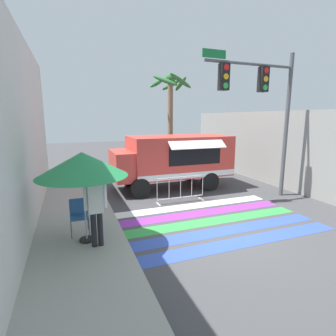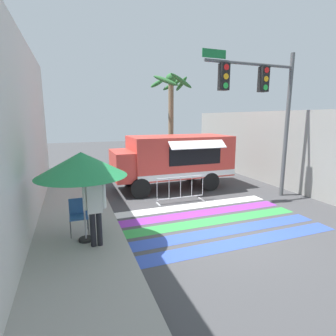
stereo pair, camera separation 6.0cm
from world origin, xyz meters
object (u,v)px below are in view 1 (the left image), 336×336
(vendor_person, at_px, (96,205))
(palm_tree, at_px, (170,101))
(patio_umbrella, at_px, (82,164))
(barricade_front, at_px, (181,190))
(traffic_signal_pole, at_px, (262,97))
(folding_chair, at_px, (79,213))
(food_truck, at_px, (171,157))

(vendor_person, xyz_separation_m, palm_tree, (5.21, 8.55, 2.92))
(patio_umbrella, distance_m, barricade_front, 4.66)
(traffic_signal_pole, xyz_separation_m, folding_chair, (-6.78, -1.23, -3.23))
(palm_tree, bearing_deg, vendor_person, -121.36)
(traffic_signal_pole, xyz_separation_m, palm_tree, (-1.21, 6.39, 0.17))
(patio_umbrella, height_order, vendor_person, patio_umbrella)
(patio_umbrella, distance_m, folding_chair, 1.50)
(food_truck, distance_m, patio_umbrella, 6.07)
(vendor_person, relative_size, barricade_front, 0.93)
(traffic_signal_pole, bearing_deg, folding_chair, -169.74)
(food_truck, relative_size, palm_tree, 0.93)
(palm_tree, bearing_deg, patio_umbrella, -123.59)
(patio_umbrella, relative_size, palm_tree, 0.39)
(traffic_signal_pole, bearing_deg, barricade_front, 167.69)
(barricade_front, relative_size, palm_tree, 0.34)
(food_truck, bearing_deg, palm_tree, 68.94)
(folding_chair, relative_size, palm_tree, 0.16)
(folding_chair, height_order, vendor_person, vendor_person)
(palm_tree, bearing_deg, folding_chair, -126.16)
(food_truck, relative_size, traffic_signal_pole, 0.94)
(folding_chair, height_order, palm_tree, palm_tree)
(barricade_front, bearing_deg, patio_umbrella, -145.92)
(palm_tree, bearing_deg, barricade_front, -107.56)
(food_truck, relative_size, folding_chair, 5.76)
(food_truck, xyz_separation_m, folding_chair, (-4.15, -3.94, -0.70))
(vendor_person, bearing_deg, barricade_front, 44.49)
(folding_chair, bearing_deg, barricade_front, 39.79)
(barricade_front, bearing_deg, traffic_signal_pole, -12.31)
(patio_umbrella, bearing_deg, traffic_signal_pole, 15.08)
(food_truck, relative_size, vendor_person, 2.97)
(food_truck, relative_size, patio_umbrella, 2.36)
(traffic_signal_pole, distance_m, barricade_front, 4.64)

